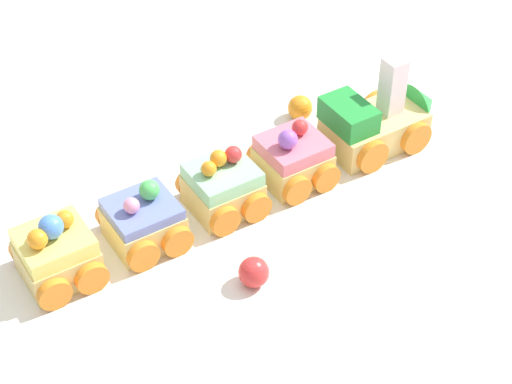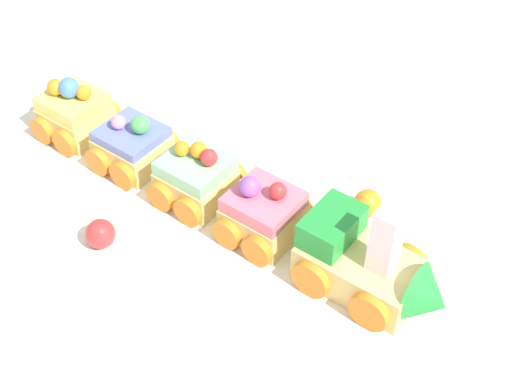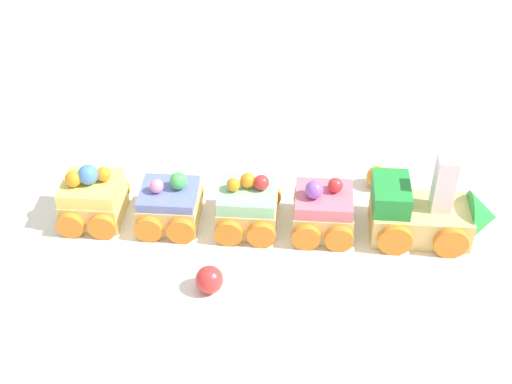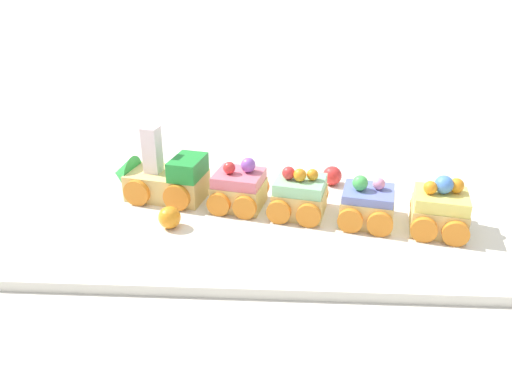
% 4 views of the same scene
% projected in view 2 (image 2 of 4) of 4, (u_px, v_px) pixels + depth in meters
% --- Properties ---
extents(ground_plane, '(10.00, 10.00, 0.00)m').
position_uv_depth(ground_plane, '(209.00, 232.00, 0.68)').
color(ground_plane, beige).
extents(display_board, '(0.63, 0.39, 0.01)m').
position_uv_depth(display_board, '(208.00, 228.00, 0.68)').
color(display_board, white).
rests_on(display_board, ground_plane).
extents(cake_train_locomotive, '(0.14, 0.09, 0.10)m').
position_uv_depth(cake_train_locomotive, '(371.00, 269.00, 0.60)').
color(cake_train_locomotive, '#E5C675').
rests_on(cake_train_locomotive, display_board).
extents(cake_car_strawberry, '(0.08, 0.09, 0.07)m').
position_uv_depth(cake_car_strawberry, '(264.00, 214.00, 0.65)').
color(cake_car_strawberry, '#E5C675').
rests_on(cake_car_strawberry, display_board).
extents(cake_car_mint, '(0.08, 0.09, 0.06)m').
position_uv_depth(cake_car_mint, '(196.00, 178.00, 0.68)').
color(cake_car_mint, '#E5C675').
rests_on(cake_car_mint, display_board).
extents(cake_car_blueberry, '(0.08, 0.09, 0.06)m').
position_uv_depth(cake_car_blueberry, '(133.00, 147.00, 0.72)').
color(cake_car_blueberry, '#E5C675').
rests_on(cake_car_blueberry, display_board).
extents(cake_car_lemon, '(0.08, 0.09, 0.07)m').
position_uv_depth(cake_car_lemon, '(75.00, 114.00, 0.75)').
color(cake_car_lemon, '#E5C675').
rests_on(cake_car_lemon, display_board).
extents(gumball_red, '(0.03, 0.03, 0.03)m').
position_uv_depth(gumball_red, '(100.00, 234.00, 0.64)').
color(gumball_red, red).
rests_on(gumball_red, display_board).
extents(gumball_orange, '(0.03, 0.03, 0.03)m').
position_uv_depth(gumball_orange, '(368.00, 203.00, 0.67)').
color(gumball_orange, orange).
rests_on(gumball_orange, display_board).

